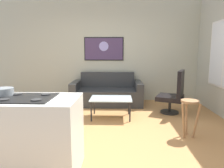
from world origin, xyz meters
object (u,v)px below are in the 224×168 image
Objects in this scene: wall_painting at (104,49)px; bar_stool at (189,110)px; couch at (107,94)px; armchair at (174,94)px; mixing_bowl at (3,92)px; coffee_table at (111,100)px.

bar_stool is at bearing -58.82° from wall_painting.
bar_stool is at bearing -55.72° from couch.
armchair reaches higher than couch.
wall_painting reaches higher than mixing_bowl.
mixing_bowl reaches higher than bar_stool.
armchair is at bearing -28.14° from couch.
coffee_table is 3.77× the size of mixing_bowl.
bar_stool reaches higher than coffee_table.
couch is at bearing 124.28° from bar_stool.
couch is 1.28m from wall_painting.
coffee_table is 1.98m from wall_painting.
coffee_table is at bearing 59.07° from mixing_bowl.
couch is 1.68× the size of wall_painting.
wall_painting is (-1.58, 2.60, 1.01)m from bar_stool.
couch is 3.35m from mixing_bowl.
coffee_table is 1.39× the size of bar_stool.
armchair is 1.32m from bar_stool.
wall_painting is (-1.67, 1.29, 1.01)m from armchair.
wall_painting is (0.90, 3.59, 0.54)m from mixing_bowl.
couch is 1.78m from armchair.
mixing_bowl is at bearing -107.89° from couch.
couch is at bearing 72.11° from mixing_bowl.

